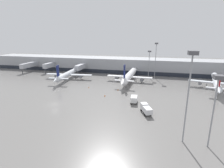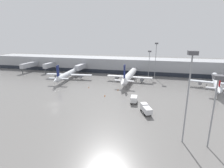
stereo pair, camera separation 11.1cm
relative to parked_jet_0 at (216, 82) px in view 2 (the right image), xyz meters
The scene contains 14 objects.
ground_plane 68.37m from the parked_jet_0, 150.41° to the right, with size 320.00×320.00×0.00m, color slate.
terminal_building 66.04m from the parked_jet_0, 154.82° to the left, with size 160.00×30.37×9.00m.
parked_jet_0 is the anchor object (origin of this frame).
parked_jet_1 71.97m from the parked_jet_0, behind, with size 25.56×36.05×9.53m.
parked_jet_2 39.21m from the parked_jet_0, behind, with size 23.14×37.76×10.68m.
service_truck_0 44.04m from the parked_jet_0, 130.45° to the right, with size 4.05×6.00×2.60m.
service_truck_2 41.96m from the parked_jet_0, 142.19° to the right, with size 2.46×4.82×2.50m.
traffic_cone_0 56.58m from the parked_jet_0, 167.47° to the right, with size 0.38×0.38×0.68m.
traffic_cone_1 49.91m from the parked_jet_0, 154.28° to the right, with size 0.45×0.45×0.74m.
traffic_cone_3 43.55m from the parked_jet_0, 162.94° to the right, with size 0.45×0.45×0.60m.
apron_light_mast_0 50.39m from the parked_jet_0, 107.53° to the right, with size 1.80×1.80×15.48m.
apron_light_mast_2 35.30m from the parked_jet_0, 151.50° to the left, with size 1.80×1.80×15.01m.
apron_light_mast_6 32.70m from the parked_jet_0, 150.82° to the left, with size 1.80×1.80×19.32m.
apron_light_mast_7 52.07m from the parked_jet_0, 113.06° to the right, with size 1.80×1.80×19.86m.
Camera 2 is at (32.64, -49.45, 22.52)m, focal length 28.00 mm.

